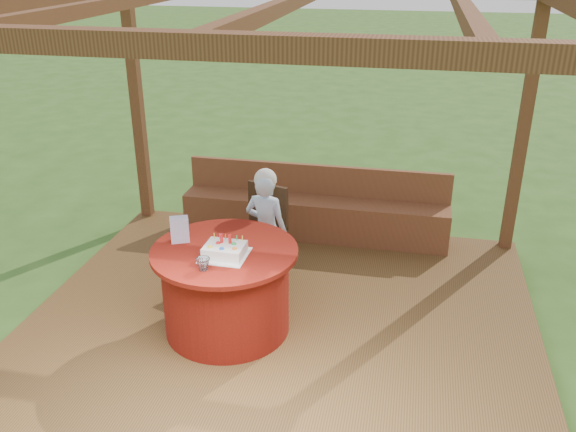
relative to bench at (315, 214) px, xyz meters
The scene contains 10 objects.
ground 1.76m from the bench, 90.00° to the right, with size 60.00×60.00×0.00m, color #2D541C.
deck 1.75m from the bench, 90.00° to the right, with size 4.50×4.00×0.12m, color brown.
pergola 2.65m from the bench, 90.00° to the right, with size 4.50×4.00×2.72m.
bench is the anchor object (origin of this frame).
table 2.05m from the bench, 102.03° to the right, with size 1.23×1.23×0.77m.
chair 1.03m from the bench, 112.76° to the right, with size 0.57×0.57×0.90m.
elderly_woman 1.24m from the bench, 103.53° to the right, with size 0.46×0.35×1.19m.
birthday_cake 2.22m from the bench, 100.38° to the right, with size 0.37×0.37×0.17m.
gift_bag 2.19m from the bench, 113.40° to the right, with size 0.15×0.10×0.22m, color #E695C8.
drinking_glass 2.48m from the bench, 101.43° to the right, with size 0.11×0.11×0.10m, color white.
Camera 1 is at (1.02, -4.56, 3.19)m, focal length 38.00 mm.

